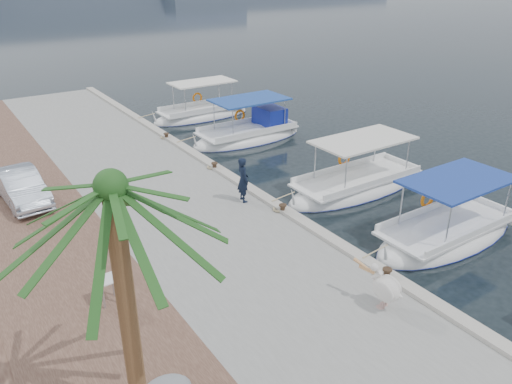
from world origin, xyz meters
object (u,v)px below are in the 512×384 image
fishing_caique_d (249,136)px  fisherman (243,180)px  fishing_caique_c (356,187)px  pelican (385,287)px  date_palm (111,189)px  fishing_caique_e (202,116)px  fishing_caique_b (446,235)px  parked_car (21,187)px

fishing_caique_d → fisherman: (-4.99, -7.25, 1.18)m
fishing_caique_c → fisherman: (-5.11, 0.89, 1.25)m
pelican → date_palm: (-6.67, 0.18, 4.42)m
fishing_caique_d → fisherman: bearing=-124.5°
fishing_caique_c → date_palm: 14.78m
fishing_caique_d → fishing_caique_c: bearing=-89.2°
fishing_caique_e → pelican: size_ratio=4.33×
fishing_caique_b → fishing_caique_e: size_ratio=0.99×
fishing_caique_c → fishing_caique_e: 13.27m
fishing_caique_d → pelican: size_ratio=4.43×
fishing_caique_d → date_palm: bearing=-129.6°
fishing_caique_c → date_palm: bearing=-152.2°
fishing_caique_e → fisherman: size_ratio=3.70×
fishing_caique_b → parked_car: 15.61m
date_palm → parked_car: date_palm is taller
fishing_caique_d → pelican: (-5.38, -14.73, 0.90)m
fisherman → parked_car: bearing=65.9°
fishing_caique_e → parked_car: bearing=-146.5°
fisherman → parked_car: (-6.97, 4.60, -0.25)m
pelican → fishing_caique_e: bearing=75.3°
fishing_caique_d → parked_car: bearing=-167.5°
pelican → fisherman: bearing=87.0°
fishing_caique_b → parked_car: size_ratio=1.70×
fisherman → fishing_caique_d: bearing=-25.2°
date_palm → fishing_caique_c: bearing=27.8°
fisherman → fishing_caique_c: bearing=-90.5°
fishing_caique_d → pelican: bearing=-110.1°
fishing_caique_e → pelican: fishing_caique_e is taller
fishing_caique_d → fishing_caique_e: bearing=92.0°
fishing_caique_c → fisherman: size_ratio=4.04×
pelican → date_palm: 8.01m
fishing_caique_d → parked_car: (-11.95, -2.66, 0.92)m
fisherman → date_palm: (-7.07, -7.30, 4.14)m
pelican → parked_car: bearing=118.6°
parked_car → pelican: bearing=-65.5°
fisherman → date_palm: size_ratio=0.29×
fishing_caique_b → fishing_caique_d: same height
fishing_caique_c → fishing_caique_e: (-0.30, 13.27, 0.00)m
fishing_caique_b → fishing_caique_d: (0.21, 12.89, 0.07)m
fishing_caique_d → fishing_caique_e: same height
fishing_caique_c → fishing_caique_d: (-0.12, 8.14, 0.07)m
fishing_caique_c → fishing_caique_d: 8.14m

